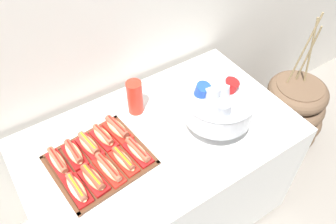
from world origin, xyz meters
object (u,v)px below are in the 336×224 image
(hot_dog_3, at_px, (124,160))
(hot_dog_4, at_px, (138,151))
(serving_tray, at_px, (100,161))
(hot_dog_0, at_px, (77,189))
(hot_dog_8, at_px, (104,136))
(cup_stack, at_px, (135,97))
(hot_dog_6, at_px, (74,153))
(buffet_table, at_px, (161,177))
(hot_dog_7, at_px, (89,145))
(hot_dog_1, at_px, (93,179))
(hot_dog_2, at_px, (109,169))
(hot_dog_5, at_px, (58,162))
(hot_dog_9, at_px, (117,129))
(punch_bowl, at_px, (218,104))
(floor_vase, at_px, (290,112))

(hot_dog_3, distance_m, hot_dog_4, 0.08)
(hot_dog_4, bearing_deg, hot_dog_3, -174.84)
(serving_tray, bearing_deg, hot_dog_0, -146.03)
(serving_tray, xyz_separation_m, hot_dog_4, (0.16, -0.07, 0.03))
(hot_dog_4, bearing_deg, serving_tray, 156.35)
(hot_dog_8, xyz_separation_m, cup_stack, (0.22, 0.09, 0.06))
(hot_dog_4, height_order, hot_dog_8, hot_dog_8)
(hot_dog_4, height_order, hot_dog_6, hot_dog_6)
(buffet_table, bearing_deg, hot_dog_6, 165.86)
(hot_dog_7, bearing_deg, hot_dog_1, -109.28)
(hot_dog_2, distance_m, hot_dog_5, 0.22)
(hot_dog_0, xyz_separation_m, hot_dog_4, (0.30, 0.03, 0.00))
(hot_dog_4, height_order, cup_stack, cup_stack)
(hot_dog_3, relative_size, hot_dog_6, 1.06)
(hot_dog_6, bearing_deg, cup_stack, 15.96)
(hot_dog_7, distance_m, hot_dog_8, 0.08)
(hot_dog_4, height_order, hot_dog_7, hot_dog_7)
(hot_dog_3, bearing_deg, cup_stack, 51.11)
(hot_dog_4, bearing_deg, buffet_table, 17.91)
(hot_dog_9, distance_m, punch_bowl, 0.48)
(hot_dog_1, relative_size, hot_dog_7, 1.00)
(hot_dog_3, height_order, hot_dog_4, same)
(hot_dog_9, height_order, cup_stack, cup_stack)
(hot_dog_5, xyz_separation_m, hot_dog_9, (0.30, 0.03, 0.00))
(hot_dog_0, height_order, hot_dog_4, same)
(hot_dog_4, relative_size, hot_dog_9, 0.97)
(serving_tray, relative_size, hot_dog_8, 2.75)
(hot_dog_2, height_order, hot_dog_4, hot_dog_2)
(buffet_table, relative_size, hot_dog_5, 7.75)
(hot_dog_3, bearing_deg, hot_dog_8, 95.16)
(hot_dog_7, bearing_deg, buffet_table, -18.49)
(floor_vase, relative_size, hot_dog_9, 5.94)
(buffet_table, distance_m, hot_dog_0, 0.60)
(hot_dog_8, bearing_deg, floor_vase, -3.09)
(hot_dog_3, height_order, hot_dog_6, hot_dog_6)
(serving_tray, height_order, hot_dog_2, hot_dog_2)
(hot_dog_1, bearing_deg, hot_dog_9, 41.41)
(buffet_table, bearing_deg, hot_dog_2, -168.39)
(hot_dog_9, bearing_deg, hot_dog_6, -174.84)
(hot_dog_9, height_order, punch_bowl, punch_bowl)
(serving_tray, height_order, hot_dog_4, hot_dog_4)
(floor_vase, height_order, hot_dog_6, floor_vase)
(serving_tray, xyz_separation_m, hot_dog_3, (0.08, -0.08, 0.03))
(buffet_table, relative_size, serving_tray, 2.99)
(floor_vase, height_order, hot_dog_0, floor_vase)
(punch_bowl, bearing_deg, hot_dog_9, 151.98)
(hot_dog_0, distance_m, hot_dog_7, 0.22)
(serving_tray, height_order, hot_dog_8, hot_dog_8)
(buffet_table, distance_m, hot_dog_3, 0.46)
(buffet_table, xyz_separation_m, hot_dog_9, (-0.16, 0.12, 0.40))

